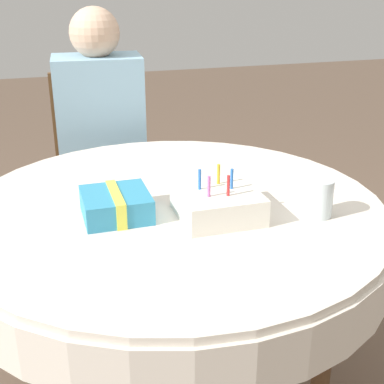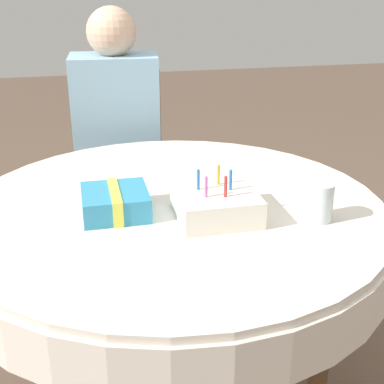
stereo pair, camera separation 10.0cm
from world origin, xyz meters
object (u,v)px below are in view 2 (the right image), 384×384
at_px(person, 117,126).
at_px(drinking_glass, 319,202).
at_px(chair, 119,167).
at_px(birthday_cake, 216,204).
at_px(gift_box, 115,202).

bearing_deg(person, drinking_glass, -62.61).
distance_m(chair, birthday_cake, 1.08).
distance_m(drinking_glass, gift_box, 0.53).
bearing_deg(chair, drinking_glass, -64.76).
height_order(chair, birthday_cake, chair).
bearing_deg(gift_box, drinking_glass, -16.52).
relative_size(person, gift_box, 6.67).
height_order(chair, gift_box, chair).
xyz_separation_m(drinking_glass, gift_box, (-0.51, 0.15, -0.02)).
bearing_deg(person, gift_box, -90.75).
height_order(person, birthday_cake, person).
bearing_deg(person, chair, 90.00).
distance_m(chair, gift_box, 1.00).
bearing_deg(gift_box, person, 84.66).
bearing_deg(drinking_glass, birthday_cake, 164.09).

